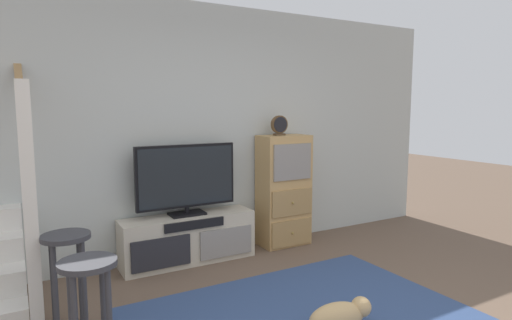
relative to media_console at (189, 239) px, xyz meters
name	(u,v)px	position (x,y,z in m)	size (l,w,h in m)	color
back_wall	(204,131)	(0.30, 0.27, 1.10)	(6.40, 0.12, 2.70)	#B2B7B2
area_rug	(302,320)	(0.30, -1.59, -0.24)	(2.60, 1.80, 0.01)	navy
media_console	(189,239)	(0.00, 0.00, 0.00)	(1.39, 0.38, 0.50)	#BCB29E
television	(186,178)	(0.00, 0.02, 0.64)	(1.05, 0.22, 0.73)	black
side_cabinet	(284,190)	(1.19, 0.01, 0.39)	(0.58, 0.38, 1.29)	tan
desk_clock	(279,125)	(1.11, 0.00, 1.15)	(0.20, 0.08, 0.23)	#4C3823
bar_stool_near	(89,290)	(-1.19, -1.49, 0.28)	(0.34, 0.34, 0.72)	#333338
bar_stool_far	(67,259)	(-1.24, -0.84, 0.28)	(0.34, 0.34, 0.71)	#333338
dog	(340,316)	(0.45, -1.86, -0.13)	(0.54, 0.26, 0.23)	tan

